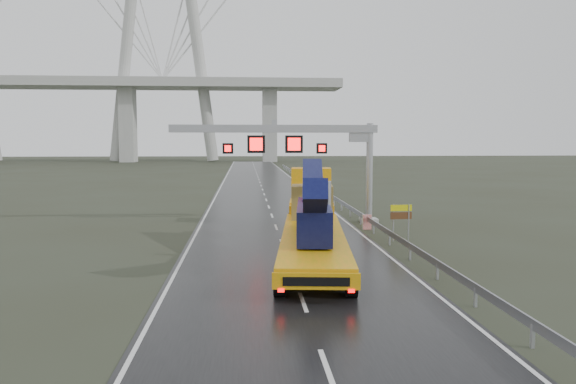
{
  "coord_description": "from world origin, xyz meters",
  "views": [
    {
      "loc": [
        -2.09,
        -22.05,
        5.92
      ],
      "look_at": [
        0.19,
        7.8,
        3.2
      ],
      "focal_mm": 35.0,
      "sensor_mm": 36.0,
      "label": 1
    }
  ],
  "objects": [
    {
      "name": "guardrail",
      "position": [
        6.1,
        30.0,
        0.7
      ],
      "size": [
        0.2,
        140.0,
        1.4
      ],
      "primitive_type": null,
      "color": "gray",
      "rests_on": "ground"
    },
    {
      "name": "exit_sign_pair",
      "position": [
        7.1,
        10.25,
        1.55
      ],
      "size": [
        1.29,
        0.12,
        2.21
      ],
      "rotation": [
        0.0,
        0.0,
        0.05
      ],
      "color": "#A1A4A9",
      "rests_on": "ground"
    },
    {
      "name": "striped_barrier",
      "position": [
        6.06,
        14.83,
        0.49
      ],
      "size": [
        0.59,
        0.33,
        0.98
      ],
      "primitive_type": "cube",
      "rotation": [
        0.0,
        0.0,
        0.04
      ],
      "color": "red",
      "rests_on": "ground"
    },
    {
      "name": "ground",
      "position": [
        0.0,
        0.0,
        0.0
      ],
      "size": [
        400.0,
        400.0,
        0.0
      ],
      "primitive_type": "plane",
      "color": "#2D2F21",
      "rests_on": "ground"
    },
    {
      "name": "heavy_haul_truck",
      "position": [
        1.72,
        9.58,
        1.9
      ],
      "size": [
        5.2,
        21.01,
        4.89
      ],
      "rotation": [
        0.0,
        0.0,
        -0.11
      ],
      "color": "orange",
      "rests_on": "ground"
    },
    {
      "name": "sign_gantry",
      "position": [
        2.1,
        17.99,
        5.61
      ],
      "size": [
        14.9,
        1.2,
        7.42
      ],
      "color": "#A2A39F",
      "rests_on": "ground"
    },
    {
      "name": "road",
      "position": [
        0.0,
        40.0,
        0.01
      ],
      "size": [
        11.0,
        200.0,
        0.02
      ],
      "primitive_type": "cube",
      "color": "black",
      "rests_on": "ground"
    }
  ]
}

